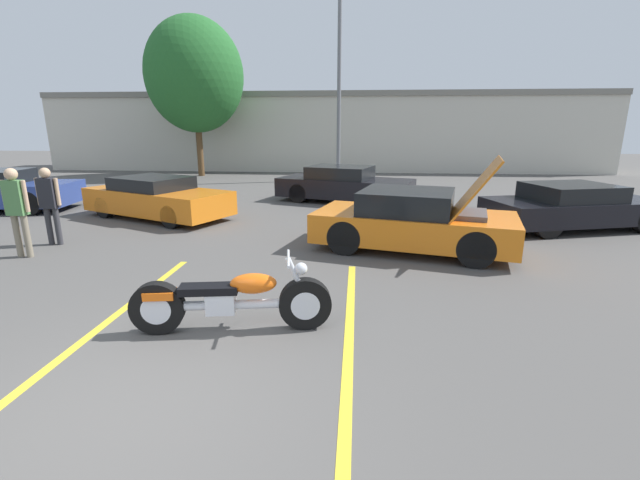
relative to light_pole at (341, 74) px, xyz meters
The scene contains 13 objects.
ground_plane 18.29m from the light_pole, 94.18° to the right, with size 80.00×80.00×0.00m, color #514F4C.
parking_stripe_foreground 16.66m from the light_pole, 98.88° to the right, with size 0.12×5.27×0.01m, color yellow.
parking_stripe_middle 16.49m from the light_pole, 87.10° to the right, with size 0.12×5.27×0.01m, color yellow.
far_building 6.18m from the light_pole, 103.14° to the left, with size 32.00×4.20×4.40m.
light_pole is the anchor object (origin of this frame).
tree_background 7.46m from the light_pole, 169.84° to the left, with size 4.83×4.83×7.77m.
motorcycle 16.45m from the light_pole, 92.53° to the right, with size 2.53×0.75×0.98m.
show_car_hood_open 12.75m from the light_pole, 80.11° to the right, with size 4.41×2.83×1.98m.
parked_car_mid_right_row 7.38m from the light_pole, 86.15° to the right, with size 4.87×3.08×1.22m.
parked_car_mid_left_row 11.18m from the light_pole, 117.83° to the right, with size 4.67×3.35×1.16m.
parked_car_right_row 12.20m from the light_pole, 56.10° to the right, with size 4.69×2.94×1.14m.
spectator_near_motorcycle 13.97m from the light_pole, 115.57° to the right, with size 0.52×0.22×1.70m.
spectator_by_show_car 14.77m from the light_pole, 113.86° to the right, with size 0.52×0.23×1.78m.
Camera 1 is at (2.14, -3.17, 2.56)m, focal length 24.00 mm.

